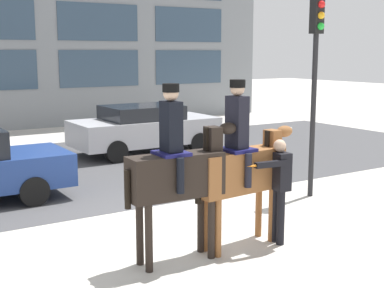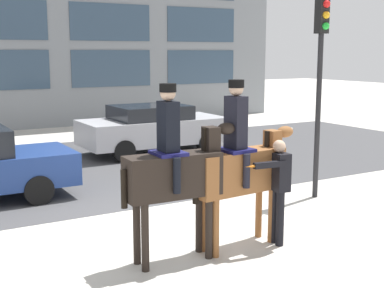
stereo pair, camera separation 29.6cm
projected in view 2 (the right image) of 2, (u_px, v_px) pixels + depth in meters
ground_plane at (146, 216)px, 10.09m from camera, size 80.00×80.00×0.00m
road_surface at (70, 169)px, 14.14m from camera, size 25.44×8.50×0.01m
mounted_horse_lead at (175, 171)px, 7.70m from camera, size 1.84×0.65×2.62m
mounted_horse_companion at (240, 166)px, 8.31m from camera, size 2.00×0.65×2.65m
pedestrian_bystander at (278, 183)px, 8.44m from camera, size 0.86×0.43×1.70m
street_car_far_lane at (153, 128)px, 16.34m from camera, size 4.41×2.04×1.47m
traffic_light at (320, 66)px, 10.95m from camera, size 0.24×0.29×4.15m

